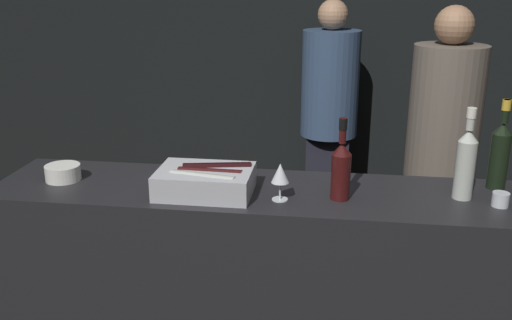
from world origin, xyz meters
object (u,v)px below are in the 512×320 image
ice_bin_with_bottles (207,180)px  white_wine_bottle (466,161)px  champagne_bottle (500,152)px  person_blond_tee (329,112)px  bowl_white (63,172)px  red_wine_bottle_black_foil (341,168)px  candle_votive (500,199)px  person_in_hoodie (441,148)px  wine_glass (280,174)px

ice_bin_with_bottles → white_wine_bottle: (1.03, 0.09, 0.10)m
champagne_bottle → person_blond_tee: size_ratio=0.21×
bowl_white → white_wine_bottle: white_wine_bottle is taller
ice_bin_with_bottles → red_wine_bottle_black_foil: size_ratio=1.16×
ice_bin_with_bottles → red_wine_bottle_black_foil: bearing=1.6°
red_wine_bottle_black_foil → person_blond_tee: (-0.08, 1.92, -0.23)m
candle_votive → champagne_bottle: champagne_bottle is taller
candle_votive → white_wine_bottle: white_wine_bottle is taller
white_wine_bottle → person_blond_tee: bearing=107.0°
champagne_bottle → red_wine_bottle_black_foil: champagne_bottle is taller
red_wine_bottle_black_foil → person_in_hoodie: person_in_hoodie is taller
white_wine_bottle → candle_votive: bearing=-27.5°
candle_votive → wine_glass: bearing=-176.2°
white_wine_bottle → bowl_white: bearing=-179.1°
person_in_hoodie → person_blond_tee: bearing=-94.3°
red_wine_bottle_black_foil → white_wine_bottle: (0.49, 0.08, 0.03)m
person_blond_tee → champagne_bottle: bearing=-27.6°
candle_votive → person_in_hoodie: bearing=91.9°
bowl_white → person_in_hoodie: bearing=30.4°
ice_bin_with_bottles → person_in_hoodie: size_ratio=0.22×
person_in_hoodie → ice_bin_with_bottles: bearing=1.9°
wine_glass → champagne_bottle: 0.92m
ice_bin_with_bottles → candle_votive: (1.16, 0.02, -0.03)m
red_wine_bottle_black_foil → candle_votive: bearing=0.8°
person_blond_tee → person_in_hoodie: bearing=-12.2°
red_wine_bottle_black_foil → bowl_white: bearing=177.6°
champagne_bottle → white_wine_bottle: size_ratio=1.02×
red_wine_bottle_black_foil → person_blond_tee: size_ratio=0.19×
ice_bin_with_bottles → white_wine_bottle: size_ratio=1.04×
red_wine_bottle_black_foil → white_wine_bottle: 0.49m
red_wine_bottle_black_foil → white_wine_bottle: size_ratio=0.89×
bowl_white → person_blond_tee: person_blond_tee is taller
candle_votive → red_wine_bottle_black_foil: 0.62m
person_in_hoodie → champagne_bottle: bearing=51.8°
person_in_hoodie → person_blond_tee: 1.05m
bowl_white → white_wine_bottle: (1.68, 0.03, 0.12)m
person_in_hoodie → red_wine_bottle_black_foil: bearing=19.3°
bowl_white → champagne_bottle: bearing=5.0°
ice_bin_with_bottles → candle_votive: ice_bin_with_bottles is taller
bowl_white → wine_glass: bearing=-5.7°
ice_bin_with_bottles → person_blond_tee: person_blond_tee is taller
ice_bin_with_bottles → bowl_white: ice_bin_with_bottles is taller
candle_votive → person_blond_tee: (-0.69, 1.91, -0.13)m
champagne_bottle → white_wine_bottle: champagne_bottle is taller
red_wine_bottle_black_foil → person_in_hoodie: bearing=62.0°
champagne_bottle → wine_glass: bearing=-163.7°
wine_glass → bowl_white: bearing=174.3°
ice_bin_with_bottles → person_in_hoodie: person_in_hoodie is taller
red_wine_bottle_black_foil → person_blond_tee: person_blond_tee is taller
champagne_bottle → person_blond_tee: 1.87m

